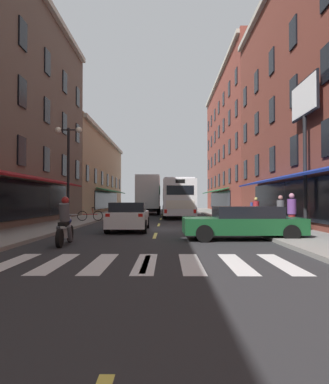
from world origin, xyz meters
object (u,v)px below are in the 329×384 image
object	(u,v)px
box_truck	(149,195)
street_lamp_twin	(68,171)
pedestrian_mid	(292,213)
bicycle_near	(90,215)
billboard_sign	(305,115)
sedan_mid	(153,206)
sedan_far	(129,216)
motorcycle_rider	(65,224)
pedestrian_near	(256,210)
transit_bus	(177,198)
pedestrian_far	(281,212)
sedan_near	(243,222)

from	to	relation	value
box_truck	street_lamp_twin	xyz separation A→B (m)	(-3.18, -19.17, 0.99)
pedestrian_mid	bicycle_near	bearing A→B (deg)	122.85
billboard_sign	sedan_mid	world-z (taller)	billboard_sign
billboard_sign	sedan_far	world-z (taller)	billboard_sign
motorcycle_rider	pedestrian_near	bearing A→B (deg)	44.73
box_truck	pedestrian_near	distance (m)	18.18
sedan_mid	pedestrian_near	bearing A→B (deg)	-74.67
sedan_mid	motorcycle_rider	bearing A→B (deg)	-92.56
motorcycle_rider	pedestrian_near	xyz separation A→B (m)	(8.79, 8.71, 0.26)
billboard_sign	transit_bus	xyz separation A→B (m)	(-5.63, 15.05, -3.86)
transit_bus	sedan_far	bearing A→B (deg)	-101.38
sedan_mid	pedestrian_mid	world-z (taller)	pedestrian_mid
transit_bus	bicycle_near	size ratio (longest dim) A/B	6.62
box_truck	billboard_sign	bearing A→B (deg)	-67.74
transit_bus	pedestrian_near	distance (m)	11.67
sedan_far	pedestrian_near	distance (m)	7.94
sedan_mid	pedestrian_far	distance (m)	31.24
sedan_mid	pedestrian_near	world-z (taller)	pedestrian_near
box_truck	pedestrian_far	bearing A→B (deg)	-70.09
sedan_mid	bicycle_near	bearing A→B (deg)	-98.00
bicycle_near	pedestrian_mid	distance (m)	13.78
transit_bus	motorcycle_rider	bearing A→B (deg)	-102.73
bicycle_near	street_lamp_twin	distance (m)	5.94
sedan_mid	bicycle_near	xyz separation A→B (m)	(-3.31, -23.56, -0.20)
pedestrian_mid	sedan_far	bearing A→B (deg)	141.47
billboard_sign	motorcycle_rider	distance (m)	12.02
transit_bus	pedestrian_mid	xyz separation A→B (m)	(4.28, -16.97, -0.73)
transit_bus	pedestrian_mid	world-z (taller)	transit_bus
box_truck	bicycle_near	size ratio (longest dim) A/B	4.36
pedestrian_far	sedan_mid	bearing A→B (deg)	-80.74
pedestrian_near	pedestrian_far	bearing A→B (deg)	55.12
billboard_sign	sedan_mid	xyz separation A→B (m)	(-8.47, 30.62, -4.90)
billboard_sign	street_lamp_twin	world-z (taller)	billboard_sign
pedestrian_near	billboard_sign	bearing A→B (deg)	69.06
billboard_sign	sedan_far	xyz separation A→B (m)	(-8.46, 0.97, -4.88)
pedestrian_near	pedestrian_far	world-z (taller)	pedestrian_far
sedan_near	pedestrian_far	size ratio (longest dim) A/B	2.84
transit_bus	box_truck	size ratio (longest dim) A/B	1.52
pedestrian_far	pedestrian_mid	bearing A→B (deg)	78.70
billboard_sign	pedestrian_far	bearing A→B (deg)	165.96
sedan_mid	sedan_far	xyz separation A→B (m)	(0.01, -29.65, 0.02)
sedan_far	motorcycle_rider	size ratio (longest dim) A/B	2.05
sedan_far	pedestrian_near	size ratio (longest dim) A/B	2.70
sedan_far	pedestrian_mid	bearing A→B (deg)	-22.14
pedestrian_near	street_lamp_twin	world-z (taller)	street_lamp_twin
transit_bus	sedan_near	size ratio (longest dim) A/B	2.43
sedan_far	pedestrian_near	world-z (taller)	pedestrian_near
sedan_far	pedestrian_far	bearing A→B (deg)	-5.45
transit_bus	street_lamp_twin	world-z (taller)	street_lamp_twin
transit_bus	box_truck	world-z (taller)	box_truck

